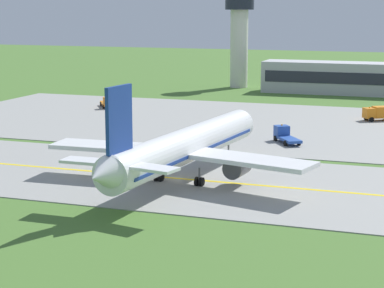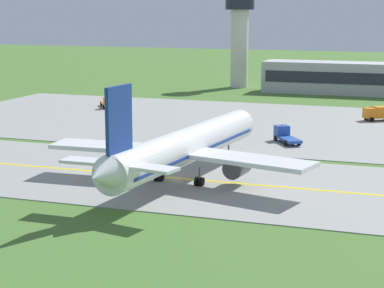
{
  "view_description": "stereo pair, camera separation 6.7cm",
  "coord_description": "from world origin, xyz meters",
  "px_view_note": "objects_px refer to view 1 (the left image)",
  "views": [
    {
      "loc": [
        28.73,
        -77.17,
        20.23
      ],
      "look_at": [
        1.12,
        1.84,
        4.0
      ],
      "focal_mm": 66.87,
      "sensor_mm": 36.0,
      "label": 1
    },
    {
      "loc": [
        28.79,
        -77.15,
        20.23
      ],
      "look_at": [
        1.12,
        1.84,
        4.0
      ],
      "focal_mm": 66.87,
      "sensor_mm": 36.0,
      "label": 2
    }
  ],
  "objects_px": {
    "service_truck_catering": "(285,135)",
    "service_truck_pushback": "(108,102)",
    "service_truck_baggage": "(380,112)",
    "airplane_lead": "(185,147)",
    "control_tower": "(239,28)"
  },
  "relations": [
    {
      "from": "service_truck_catering",
      "to": "control_tower",
      "type": "height_order",
      "value": "control_tower"
    },
    {
      "from": "airplane_lead",
      "to": "control_tower",
      "type": "distance_m",
      "value": 99.73
    },
    {
      "from": "service_truck_pushback",
      "to": "service_truck_baggage",
      "type": "bearing_deg",
      "value": 1.55
    },
    {
      "from": "service_truck_baggage",
      "to": "service_truck_pushback",
      "type": "distance_m",
      "value": 53.05
    },
    {
      "from": "service_truck_catering",
      "to": "service_truck_pushback",
      "type": "xyz_separation_m",
      "value": [
        -41.24,
        24.47,
        0.0
      ]
    },
    {
      "from": "control_tower",
      "to": "service_truck_catering",
      "type": "bearing_deg",
      "value": -69.07
    },
    {
      "from": "service_truck_baggage",
      "to": "control_tower",
      "type": "distance_m",
      "value": 59.51
    },
    {
      "from": "airplane_lead",
      "to": "service_truck_pushback",
      "type": "bearing_deg",
      "value": 124.07
    },
    {
      "from": "service_truck_catering",
      "to": "service_truck_baggage",
      "type": "bearing_deg",
      "value": 65.54
    },
    {
      "from": "airplane_lead",
      "to": "service_truck_pushback",
      "type": "height_order",
      "value": "airplane_lead"
    },
    {
      "from": "airplane_lead",
      "to": "service_truck_baggage",
      "type": "height_order",
      "value": "airplane_lead"
    },
    {
      "from": "service_truck_baggage",
      "to": "control_tower",
      "type": "xyz_separation_m",
      "value": [
        -38.35,
        43.53,
        13.23
      ]
    },
    {
      "from": "service_truck_pushback",
      "to": "control_tower",
      "type": "bearing_deg",
      "value": 71.93
    },
    {
      "from": "service_truck_baggage",
      "to": "control_tower",
      "type": "height_order",
      "value": "control_tower"
    },
    {
      "from": "service_truck_baggage",
      "to": "service_truck_pushback",
      "type": "xyz_separation_m",
      "value": [
        -53.03,
        -1.44,
        -0.35
      ]
    }
  ]
}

